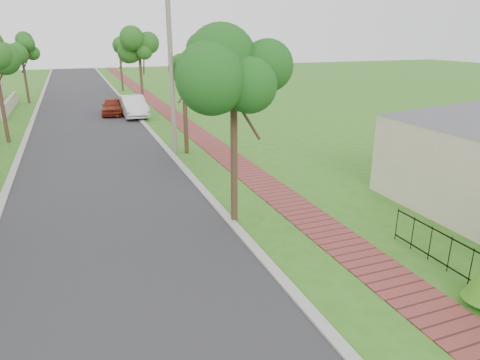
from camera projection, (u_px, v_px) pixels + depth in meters
road at (93, 143)px, 24.42m from camera, size 7.00×120.00×0.02m
kerb_right at (156, 138)px, 25.67m from camera, size 0.30×120.00×0.10m
kerb_left at (22, 149)px, 23.17m from camera, size 0.30×120.00×0.10m
sidewalk at (198, 134)px, 26.56m from camera, size 1.50×120.00×0.03m
street_trees at (81, 56)px, 29.03m from camera, size 10.70×37.65×5.89m
parked_car_red at (112, 106)px, 32.89m from camera, size 1.98×3.92×1.28m
parked_car_white at (133, 106)px, 32.06m from camera, size 1.76×4.72×1.54m
near_tree at (234, 76)px, 12.73m from camera, size 2.30×2.30×5.91m
utility_pole at (171, 71)px, 21.14m from camera, size 1.20×0.24×8.26m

